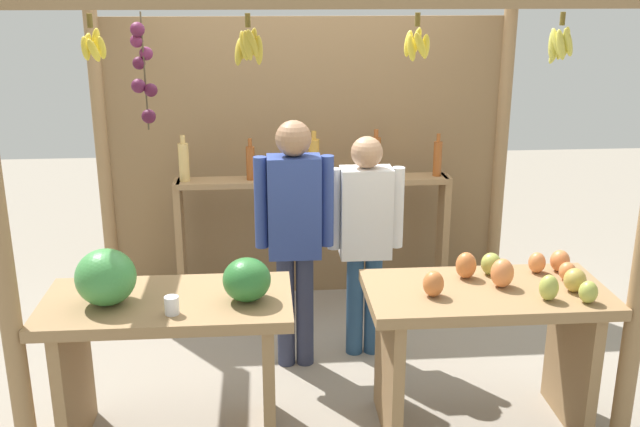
{
  "coord_description": "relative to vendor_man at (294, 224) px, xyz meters",
  "views": [
    {
      "loc": [
        -0.32,
        -4.25,
        2.34
      ],
      "look_at": [
        0.0,
        -0.22,
        1.06
      ],
      "focal_mm": 40.79,
      "sensor_mm": 36.0,
      "label": 1
    }
  ],
  "objects": [
    {
      "name": "market_stall",
      "position": [
        0.14,
        0.55,
        0.45
      ],
      "size": [
        3.13,
        2.31,
        2.36
      ],
      "color": "#99754C",
      "rests_on": "ground"
    },
    {
      "name": "fruit_counter_left",
      "position": [
        -0.7,
        -0.78,
        -0.27
      ],
      "size": [
        1.26,
        0.64,
        1.1
      ],
      "color": "#99754C",
      "rests_on": "ground"
    },
    {
      "name": "vendor_woman",
      "position": [
        0.45,
        0.12,
        -0.09
      ],
      "size": [
        0.48,
        0.2,
        1.46
      ],
      "rotation": [
        0.0,
        0.0,
        0.16
      ],
      "color": "navy",
      "rests_on": "ground"
    },
    {
      "name": "ground_plane",
      "position": [
        0.14,
        0.06,
        -0.95
      ],
      "size": [
        12.0,
        12.0,
        0.0
      ],
      "primitive_type": "plane",
      "color": "gray",
      "rests_on": "ground"
    },
    {
      "name": "bottle_shelf_unit",
      "position": [
        0.17,
        0.88,
        -0.16
      ],
      "size": [
        2.0,
        0.22,
        1.35
      ],
      "color": "#99754C",
      "rests_on": "ground"
    },
    {
      "name": "fruit_counter_right",
      "position": [
        0.99,
        -0.76,
        -0.33
      ],
      "size": [
        1.26,
        0.64,
        0.97
      ],
      "color": "#99754C",
      "rests_on": "ground"
    },
    {
      "name": "vendor_man",
      "position": [
        0.0,
        0.0,
        0.0
      ],
      "size": [
        0.48,
        0.21,
        1.58
      ],
      "rotation": [
        0.0,
        0.0,
        0.03
      ],
      "color": "#2E344E",
      "rests_on": "ground"
    }
  ]
}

